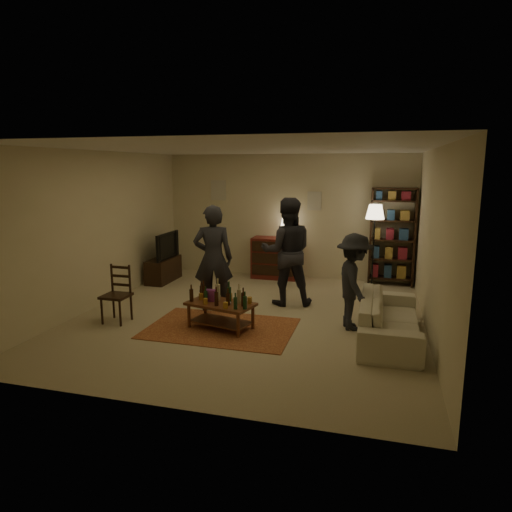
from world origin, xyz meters
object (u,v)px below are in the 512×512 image
at_px(dresser, 275,257).
at_px(person_left, 213,259).
at_px(person_by_sofa, 354,282).
at_px(coffee_table, 221,305).
at_px(person_right, 287,252).
at_px(sofa, 390,318).
at_px(bookshelf, 392,236).
at_px(floor_lamp, 375,218).
at_px(dining_chair, 118,292).
at_px(tv_stand, 163,264).

relative_size(dresser, person_left, 0.75).
bearing_deg(person_by_sofa, dresser, 16.12).
distance_m(coffee_table, person_right, 1.78).
relative_size(coffee_table, sofa, 0.53).
bearing_deg(coffee_table, dresser, 88.79).
relative_size(coffee_table, person_by_sofa, 0.75).
relative_size(bookshelf, sofa, 0.97).
height_order(bookshelf, person_by_sofa, bookshelf).
bearing_deg(coffee_table, floor_lamp, 53.53).
distance_m(dresser, person_by_sofa, 3.39).
bearing_deg(sofa, dresser, 37.54).
bearing_deg(sofa, person_right, 54.16).
height_order(dining_chair, person_right, person_right).
bearing_deg(person_right, tv_stand, -33.15).
relative_size(floor_lamp, person_by_sofa, 1.17).
height_order(tv_stand, person_right, person_right).
xyz_separation_m(dresser, person_by_sofa, (1.86, -2.83, 0.25)).
relative_size(coffee_table, floor_lamp, 0.65).
relative_size(sofa, person_right, 1.09).
relative_size(coffee_table, person_left, 0.61).
bearing_deg(bookshelf, person_left, -138.22).
height_order(coffee_table, dresser, dresser).
relative_size(tv_stand, person_left, 0.58).
relative_size(dining_chair, floor_lamp, 0.54).
height_order(coffee_table, floor_lamp, floor_lamp).
bearing_deg(person_right, person_left, 16.97).
bearing_deg(dining_chair, tv_stand, 101.35).
bearing_deg(sofa, person_by_sofa, 61.75).
bearing_deg(person_by_sofa, sofa, -135.43).
relative_size(dining_chair, sofa, 0.44).
height_order(bookshelf, floor_lamp, bookshelf).
xyz_separation_m(sofa, person_left, (-2.88, 0.56, 0.60)).
bearing_deg(person_left, floor_lamp, -158.90).
bearing_deg(floor_lamp, person_by_sofa, -95.51).
height_order(floor_lamp, person_by_sofa, floor_lamp).
distance_m(bookshelf, person_left, 3.93).
relative_size(bookshelf, person_left, 1.11).
bearing_deg(tv_stand, dining_chair, -79.09).
bearing_deg(tv_stand, person_left, -42.85).
xyz_separation_m(dresser, sofa, (2.39, -3.11, -0.17)).
height_order(tv_stand, floor_lamp, floor_lamp).
distance_m(tv_stand, floor_lamp, 4.49).
bearing_deg(coffee_table, dining_chair, -176.68).
xyz_separation_m(coffee_table, person_left, (-0.42, 0.82, 0.53)).
distance_m(dining_chair, tv_stand, 2.60).
bearing_deg(tv_stand, sofa, -25.34).
bearing_deg(dresser, floor_lamp, -12.17).
xyz_separation_m(dining_chair, person_left, (1.27, 0.92, 0.42)).
relative_size(floor_lamp, person_left, 0.94).
xyz_separation_m(tv_stand, dresser, (2.25, 0.91, 0.09)).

